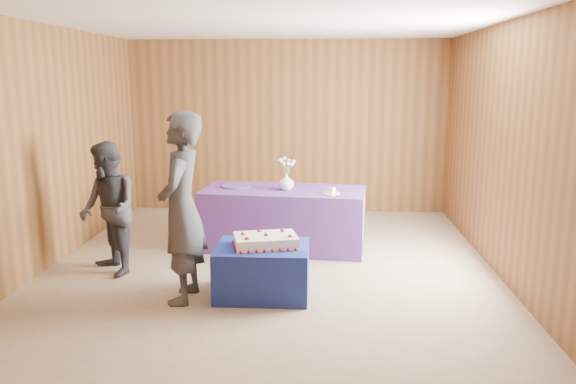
# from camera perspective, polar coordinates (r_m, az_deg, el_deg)

# --- Properties ---
(ground) EXTENTS (6.00, 6.00, 0.00)m
(ground) POSITION_cam_1_polar(r_m,az_deg,el_deg) (6.26, -1.97, -8.17)
(ground) COLOR gray
(ground) RESTS_ON ground
(room_shell) EXTENTS (5.04, 6.04, 2.72)m
(room_shell) POSITION_cam_1_polar(r_m,az_deg,el_deg) (5.91, -2.09, 8.53)
(room_shell) COLOR brown
(room_shell) RESTS_ON ground
(cake_table) EXTENTS (0.91, 0.71, 0.50)m
(cake_table) POSITION_cam_1_polar(r_m,az_deg,el_deg) (5.58, -2.61, -7.97)
(cake_table) COLOR navy
(cake_table) RESTS_ON ground
(serving_table) EXTENTS (2.08, 1.09, 0.75)m
(serving_table) POSITION_cam_1_polar(r_m,az_deg,el_deg) (7.06, -0.44, -2.70)
(serving_table) COLOR #5F348F
(serving_table) RESTS_ON ground
(sheet_cake) EXTENTS (0.71, 0.56, 0.15)m
(sheet_cake) POSITION_cam_1_polar(r_m,az_deg,el_deg) (5.48, -2.29, -4.96)
(sheet_cake) COLOR white
(sheet_cake) RESTS_ON cake_table
(vase) EXTENTS (0.23, 0.23, 0.20)m
(vase) POSITION_cam_1_polar(r_m,az_deg,el_deg) (6.93, -0.19, 1.05)
(vase) COLOR white
(vase) RESTS_ON serving_table
(flower_spray) EXTENTS (0.23, 0.22, 0.17)m
(flower_spray) POSITION_cam_1_polar(r_m,az_deg,el_deg) (6.89, -0.19, 3.08)
(flower_spray) COLOR #3A6E2C
(flower_spray) RESTS_ON vase
(platter) EXTENTS (0.47, 0.47, 0.02)m
(platter) POSITION_cam_1_polar(r_m,az_deg,el_deg) (7.17, -5.23, 0.62)
(platter) COLOR #584890
(platter) RESTS_ON serving_table
(plate) EXTENTS (0.26, 0.26, 0.01)m
(plate) POSITION_cam_1_polar(r_m,az_deg,el_deg) (6.73, 4.42, -0.12)
(plate) COLOR white
(plate) RESTS_ON serving_table
(cake_slice) EXTENTS (0.10, 0.10, 0.09)m
(cake_slice) POSITION_cam_1_polar(r_m,az_deg,el_deg) (6.72, 4.43, 0.22)
(cake_slice) COLOR white
(cake_slice) RESTS_ON plate
(knife) EXTENTS (0.26, 0.08, 0.00)m
(knife) POSITION_cam_1_polar(r_m,az_deg,el_deg) (6.57, 5.27, -0.45)
(knife) COLOR #ACADB1
(knife) RESTS_ON serving_table
(guest_left) EXTENTS (0.44, 0.66, 1.81)m
(guest_left) POSITION_cam_1_polar(r_m,az_deg,el_deg) (5.37, -10.77, -1.64)
(guest_left) COLOR #34353D
(guest_left) RESTS_ON ground
(guest_right) EXTENTS (0.88, 0.89, 1.45)m
(guest_right) POSITION_cam_1_polar(r_m,az_deg,el_deg) (6.33, -17.78, -1.67)
(guest_right) COLOR #30303A
(guest_right) RESTS_ON ground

